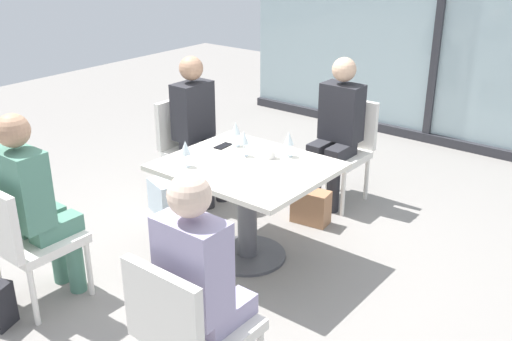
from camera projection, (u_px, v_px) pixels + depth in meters
name	position (u px, v px, depth m)	size (l,w,h in m)	color
ground_plane	(248.00, 256.00, 4.31)	(12.00, 12.00, 0.00)	gray
window_wall_backdrop	(439.00, 32.00, 6.15)	(4.74, 0.10, 2.70)	#9FB7BC
dining_table_main	(247.00, 190.00, 4.10)	(1.11, 0.94, 0.73)	silver
chair_far_left	(190.00, 143.00, 5.09)	(0.50, 0.46, 0.87)	silver
chair_near_window	(343.00, 145.00, 5.06)	(0.46, 0.51, 0.87)	silver
chair_front_left	(23.00, 236.00, 3.57)	(0.46, 0.50, 0.87)	silver
chair_front_right	(188.00, 326.00, 2.77)	(0.46, 0.50, 0.87)	silver
person_far_left	(199.00, 123.00, 4.95)	(0.39, 0.34, 1.26)	#28282D
person_near_window	(337.00, 125.00, 4.90)	(0.34, 0.39, 1.26)	#28282D
person_front_left	(34.00, 200.00, 3.58)	(0.34, 0.39, 1.26)	#4C7F6B
person_front_right	(203.00, 279.00, 2.77)	(0.34, 0.39, 1.26)	#9E93B7
wine_glass_0	(289.00, 139.00, 4.11)	(0.07, 0.07, 0.18)	silver
wine_glass_1	(244.00, 138.00, 4.12)	(0.07, 0.07, 0.18)	silver
wine_glass_2	(185.00, 148.00, 3.94)	(0.07, 0.07, 0.18)	silver
wine_glass_3	(236.00, 129.00, 4.31)	(0.07, 0.07, 0.18)	silver
coffee_cup	(270.00, 152.00, 4.12)	(0.08, 0.08, 0.09)	white
cell_phone_on_table	(223.00, 146.00, 4.35)	(0.07, 0.14, 0.01)	black
handbag_0	(163.00, 197.00, 4.92)	(0.30, 0.16, 0.28)	silver
handbag_1	(311.00, 207.00, 4.75)	(0.30, 0.16, 0.28)	#A3704C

